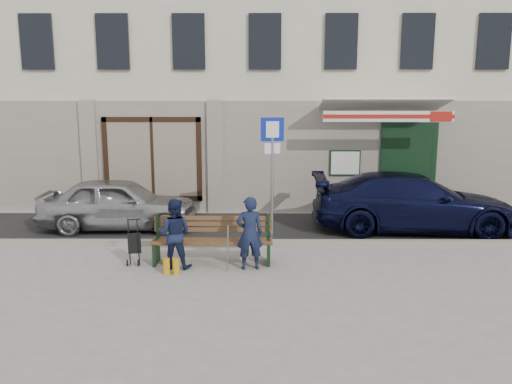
{
  "coord_description": "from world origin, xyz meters",
  "views": [
    {
      "loc": [
        -0.17,
        -9.3,
        3.19
      ],
      "look_at": [
        -0.23,
        1.6,
        1.2
      ],
      "focal_mm": 35.0,
      "sensor_mm": 36.0,
      "label": 1
    }
  ],
  "objects_px": {
    "parking_sign": "(272,159)",
    "bench": "(210,241)",
    "car_navy": "(412,202)",
    "stroller": "(134,244)",
    "car_silver": "(119,204)",
    "woman": "(174,233)",
    "man": "(250,233)"
  },
  "relations": [
    {
      "from": "parking_sign",
      "to": "man",
      "type": "height_order",
      "value": "parking_sign"
    },
    {
      "from": "car_navy",
      "to": "bench",
      "type": "xyz_separation_m",
      "value": [
        -4.79,
        -2.59,
        -0.26
      ]
    },
    {
      "from": "car_navy",
      "to": "woman",
      "type": "relative_size",
      "value": 3.64
    },
    {
      "from": "car_silver",
      "to": "stroller",
      "type": "height_order",
      "value": "car_silver"
    },
    {
      "from": "stroller",
      "to": "car_navy",
      "type": "bearing_deg",
      "value": 5.52
    },
    {
      "from": "car_silver",
      "to": "woman",
      "type": "bearing_deg",
      "value": -149.12
    },
    {
      "from": "parking_sign",
      "to": "woman",
      "type": "bearing_deg",
      "value": -150.26
    },
    {
      "from": "parking_sign",
      "to": "woman",
      "type": "xyz_separation_m",
      "value": [
        -1.93,
        -1.8,
        -1.24
      ]
    },
    {
      "from": "car_navy",
      "to": "stroller",
      "type": "distance_m",
      "value": 6.83
    },
    {
      "from": "man",
      "to": "woman",
      "type": "relative_size",
      "value": 1.04
    },
    {
      "from": "car_silver",
      "to": "bench",
      "type": "distance_m",
      "value": 3.68
    },
    {
      "from": "woman",
      "to": "stroller",
      "type": "xyz_separation_m",
      "value": [
        -0.85,
        0.25,
        -0.29
      ]
    },
    {
      "from": "car_navy",
      "to": "man",
      "type": "xyz_separation_m",
      "value": [
        -4.0,
        -2.94,
        -0.01
      ]
    },
    {
      "from": "car_silver",
      "to": "man",
      "type": "height_order",
      "value": "man"
    },
    {
      "from": "car_silver",
      "to": "car_navy",
      "type": "distance_m",
      "value": 7.33
    },
    {
      "from": "car_navy",
      "to": "woman",
      "type": "bearing_deg",
      "value": 120.67
    },
    {
      "from": "car_silver",
      "to": "car_navy",
      "type": "bearing_deg",
      "value": -92.3
    },
    {
      "from": "car_navy",
      "to": "bench",
      "type": "distance_m",
      "value": 5.46
    },
    {
      "from": "car_silver",
      "to": "man",
      "type": "bearing_deg",
      "value": -133.86
    },
    {
      "from": "car_navy",
      "to": "man",
      "type": "relative_size",
      "value": 3.49
    },
    {
      "from": "woman",
      "to": "car_navy",
      "type": "bearing_deg",
      "value": -144.91
    },
    {
      "from": "bench",
      "to": "man",
      "type": "height_order",
      "value": "man"
    },
    {
      "from": "man",
      "to": "woman",
      "type": "distance_m",
      "value": 1.45
    },
    {
      "from": "parking_sign",
      "to": "bench",
      "type": "relative_size",
      "value": 1.18
    },
    {
      "from": "bench",
      "to": "woman",
      "type": "distance_m",
      "value": 0.75
    },
    {
      "from": "car_silver",
      "to": "stroller",
      "type": "bearing_deg",
      "value": -160.76
    },
    {
      "from": "car_navy",
      "to": "man",
      "type": "distance_m",
      "value": 4.96
    },
    {
      "from": "parking_sign",
      "to": "car_silver",
      "type": "bearing_deg",
      "value": 150.02
    },
    {
      "from": "bench",
      "to": "car_silver",
      "type": "bearing_deg",
      "value": 133.63
    },
    {
      "from": "woman",
      "to": "bench",
      "type": "bearing_deg",
      "value": -149.55
    },
    {
      "from": "bench",
      "to": "car_navy",
      "type": "bearing_deg",
      "value": 28.37
    },
    {
      "from": "parking_sign",
      "to": "bench",
      "type": "height_order",
      "value": "parking_sign"
    }
  ]
}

